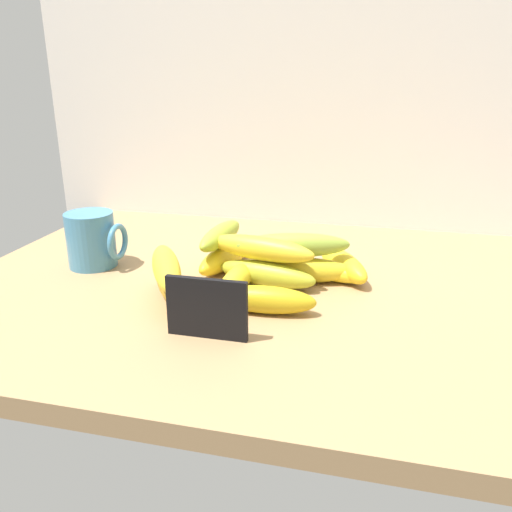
# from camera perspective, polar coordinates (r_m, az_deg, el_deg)

# --- Properties ---
(counter_top) EXTENTS (1.10, 0.76, 0.03)m
(counter_top) POSITION_cam_1_polar(r_m,az_deg,el_deg) (0.86, 2.98, -4.13)
(counter_top) COLOR #A37E53
(counter_top) RESTS_ON ground
(back_wall) EXTENTS (1.30, 0.02, 0.70)m
(back_wall) POSITION_cam_1_polar(r_m,az_deg,el_deg) (1.18, 7.04, 18.90)
(back_wall) COLOR silver
(back_wall) RESTS_ON ground
(chalkboard_sign) EXTENTS (0.11, 0.02, 0.08)m
(chalkboard_sign) POSITION_cam_1_polar(r_m,az_deg,el_deg) (0.68, -5.46, -6.05)
(chalkboard_sign) COLOR black
(chalkboard_sign) RESTS_ON counter_top
(coffee_mug) EXTENTS (0.10, 0.09, 0.10)m
(coffee_mug) POSITION_cam_1_polar(r_m,az_deg,el_deg) (0.97, -17.69, 1.73)
(coffee_mug) COLOR teal
(coffee_mug) RESTS_ON counter_top
(banana_0) EXTENTS (0.05, 0.17, 0.04)m
(banana_0) POSITION_cam_1_polar(r_m,az_deg,el_deg) (0.83, -2.05, -2.53)
(banana_0) COLOR yellow
(banana_0) RESTS_ON counter_top
(banana_1) EXTENTS (0.19, 0.10, 0.03)m
(banana_1) POSITION_cam_1_polar(r_m,az_deg,el_deg) (0.89, 6.42, -1.34)
(banana_1) COLOR yellow
(banana_1) RESTS_ON counter_top
(banana_2) EXTENTS (0.08, 0.18, 0.04)m
(banana_2) POSITION_cam_1_polar(r_m,az_deg,el_deg) (0.92, -3.33, -0.03)
(banana_2) COLOR yellow
(banana_2) RESTS_ON counter_top
(banana_3) EXTENTS (0.13, 0.15, 0.04)m
(banana_3) POSITION_cam_1_polar(r_m,az_deg,el_deg) (0.80, -9.06, -3.78)
(banana_3) COLOR #B08720
(banana_3) RESTS_ON counter_top
(banana_4) EXTENTS (0.18, 0.07, 0.04)m
(banana_4) POSITION_cam_1_polar(r_m,az_deg,el_deg) (0.85, 1.17, -2.01)
(banana_4) COLOR gold
(banana_4) RESTS_ON counter_top
(banana_5) EXTENTS (0.15, 0.05, 0.04)m
(banana_5) POSITION_cam_1_polar(r_m,az_deg,el_deg) (0.75, 0.97, -4.86)
(banana_5) COLOR gold
(banana_5) RESTS_ON counter_top
(banana_6) EXTENTS (0.11, 0.15, 0.04)m
(banana_6) POSITION_cam_1_polar(r_m,az_deg,el_deg) (0.90, 9.66, -0.95)
(banana_6) COLOR yellow
(banana_6) RESTS_ON counter_top
(banana_7) EXTENTS (0.21, 0.08, 0.04)m
(banana_7) POSITION_cam_1_polar(r_m,az_deg,el_deg) (0.86, 4.30, -1.55)
(banana_7) COLOR gold
(banana_7) RESTS_ON counter_top
(banana_8) EXTENTS (0.05, 0.16, 0.04)m
(banana_8) POSITION_cam_1_polar(r_m,az_deg,el_deg) (0.91, -3.96, 2.30)
(banana_8) COLOR #A2B733
(banana_8) RESTS_ON banana_2
(banana_9) EXTENTS (0.12, 0.18, 0.04)m
(banana_9) POSITION_cam_1_polar(r_m,az_deg,el_deg) (0.78, -9.93, -1.26)
(banana_9) COLOR yellow
(banana_9) RESTS_ON banana_3
(banana_10) EXTENTS (0.19, 0.08, 0.04)m
(banana_10) POSITION_cam_1_polar(r_m,az_deg,el_deg) (0.84, 0.51, 0.83)
(banana_10) COLOR yellow
(banana_10) RESTS_ON banana_4
(banana_11) EXTENTS (0.20, 0.09, 0.04)m
(banana_11) POSITION_cam_1_polar(r_m,az_deg,el_deg) (0.85, 4.07, 1.22)
(banana_11) COLOR #90AB39
(banana_11) RESTS_ON banana_7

